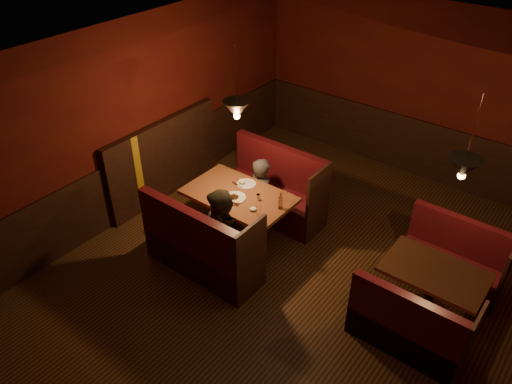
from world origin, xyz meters
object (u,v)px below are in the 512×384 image
Objects in this scene: main_bench_far at (276,194)px; second_bench_near at (407,331)px; main_table at (240,205)px; second_bench_far at (452,263)px; main_bench_near at (200,252)px; diner_a at (262,181)px; diner_b at (222,220)px; second_table at (432,282)px.

second_bench_near is at bearing -24.49° from main_bench_far.
main_bench_far is (0.02, 0.84, -0.26)m from main_table.
main_table reaches higher than second_bench_far.
second_bench_far is (2.66, 1.86, -0.06)m from main_bench_near.
main_bench_far is at bearing -82.23° from diner_a.
main_bench_far is 1.26× the size of second_bench_near.
main_bench_far is at bearing 101.50° from diner_b.
second_bench_far is 2.78m from diner_a.
main_bench_near is at bearing -88.87° from main_table.
main_bench_near is 1.08× the size of diner_b.
diner_b is (0.13, 0.29, 0.40)m from main_bench_near.
main_table is 0.59m from diner_b.
second_bench_far is (2.67, 1.02, -0.32)m from main_table.
diner_b is at bearing 65.49° from main_bench_near.
diner_a is at bearing 105.60° from diner_b.
main_bench_far is 1.26× the size of second_bench_far.
second_bench_near is 0.91× the size of diner_a.
main_bench_near is at bearing -145.02° from second_bench_far.
diner_b reaches higher than main_bench_near.
diner_b reaches higher than diner_a.
diner_a reaches higher than main_bench_far.
second_table is 2.71m from diner_a.
diner_b is at bearing -148.17° from second_bench_far.
diner_b reaches higher than main_bench_far.
second_table is at bearing -92.20° from second_bench_far.
main_table is 0.88m from main_bench_near.
main_bench_near is 1.14× the size of diner_a.
second_table is 0.82× the size of diner_a.
main_bench_near reaches higher than second_table.
main_bench_far is 1.00× the size of main_bench_near.
diner_b is at bearing 118.70° from diner_a.
main_bench_near is at bearing -156.17° from second_table.
main_bench_far is 0.45m from diner_a.
diner_a is at bearing 174.88° from second_table.
main_bench_near is 1.39× the size of second_table.
diner_b is (0.15, -0.55, 0.14)m from main_table.
main_table is 2.67m from second_table.
second_bench_far is at bearing 90.00° from second_bench_near.
main_bench_near is 1.26× the size of second_bench_far.
main_bench_far is 1.45m from diner_b.
main_table is at bearing 172.03° from second_bench_near.
diner_a reaches higher than main_bench_near.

